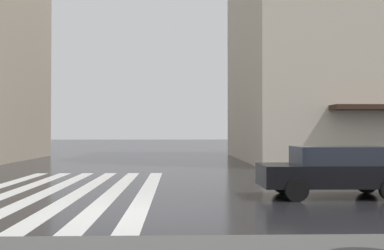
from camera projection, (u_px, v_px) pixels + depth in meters
The scene contains 3 objects.
ground_plane at pixel (132, 213), 10.62m from camera, with size 220.00×220.00×0.00m, color black.
zebra_crossing at pixel (65, 191), 14.55m from camera, with size 13.00×5.50×0.01m.
car_black at pixel (335, 170), 13.30m from camera, with size 1.85×4.10×1.41m.
Camera 1 is at (-10.69, -1.01, 1.80)m, focal length 44.80 mm.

